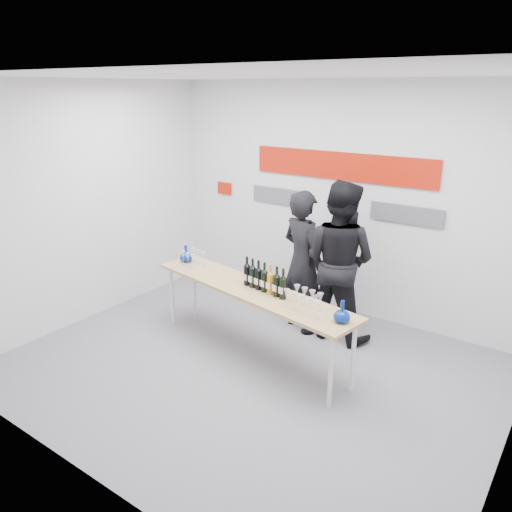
{
  "coord_description": "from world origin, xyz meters",
  "views": [
    {
      "loc": [
        2.8,
        -3.81,
        2.9
      ],
      "look_at": [
        -0.18,
        0.38,
        1.15
      ],
      "focal_mm": 35.0,
      "sensor_mm": 36.0,
      "label": 1
    }
  ],
  "objects_px": {
    "presenter_right": "(338,261)",
    "mic_stand": "(308,300)",
    "tasting_table": "(251,293)",
    "presenter_left": "(303,262)"
  },
  "relations": [
    {
      "from": "presenter_right",
      "to": "tasting_table",
      "type": "bearing_deg",
      "value": 61.89
    },
    {
      "from": "presenter_right",
      "to": "mic_stand",
      "type": "relative_size",
      "value": 1.32
    },
    {
      "from": "tasting_table",
      "to": "presenter_right",
      "type": "distance_m",
      "value": 1.15
    },
    {
      "from": "tasting_table",
      "to": "presenter_right",
      "type": "bearing_deg",
      "value": 69.68
    },
    {
      "from": "tasting_table",
      "to": "mic_stand",
      "type": "bearing_deg",
      "value": 81.34
    },
    {
      "from": "tasting_table",
      "to": "presenter_left",
      "type": "height_order",
      "value": "presenter_left"
    },
    {
      "from": "presenter_right",
      "to": "mic_stand",
      "type": "xyz_separation_m",
      "value": [
        -0.29,
        -0.16,
        -0.52
      ]
    },
    {
      "from": "presenter_right",
      "to": "mic_stand",
      "type": "bearing_deg",
      "value": 30.32
    },
    {
      "from": "mic_stand",
      "to": "presenter_left",
      "type": "bearing_deg",
      "value": 154.6
    },
    {
      "from": "presenter_left",
      "to": "mic_stand",
      "type": "bearing_deg",
      "value": 170.76
    }
  ]
}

